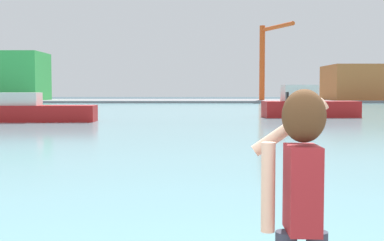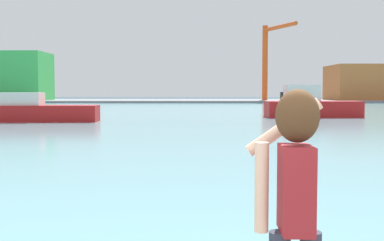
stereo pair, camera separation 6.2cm
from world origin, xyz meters
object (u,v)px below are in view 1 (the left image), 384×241
warehouse_left (1,76)px  boat_moored_2 (308,106)px  person_photographer (301,194)px  boat_moored (31,111)px  warehouse_right (361,83)px  port_crane (266,54)px

warehouse_left → boat_moored_2: bearing=-49.2°
person_photographer → boat_moored: size_ratio=0.20×
warehouse_right → person_photographer: bearing=-108.7°
person_photographer → port_crane: (12.62, 87.75, 7.24)m
boat_moored → boat_moored_2: 21.18m
port_crane → boat_moored: bearing=-113.5°
person_photographer → warehouse_left: 94.34m
port_crane → warehouse_right: bearing=9.1°
boat_moored → port_crane: (24.46, 56.30, 8.01)m
boat_moored → port_crane: size_ratio=0.63×
boat_moored_2 → warehouse_right: bearing=64.1°
boat_moored → boat_moored_2: bearing=13.3°
person_photographer → boat_moored: person_photographer is taller
boat_moored → person_photographer: bearing=-71.2°
boat_moored → warehouse_right: 72.96m
warehouse_right → warehouse_left: bearing=-177.3°
person_photographer → warehouse_right: size_ratio=0.14×
boat_moored → port_crane: 61.90m
warehouse_left → port_crane: size_ratio=1.13×
warehouse_left → port_crane: port_crane is taller
boat_moored → boat_moored_2: size_ratio=1.12×
boat_moored → port_crane: bearing=64.7°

